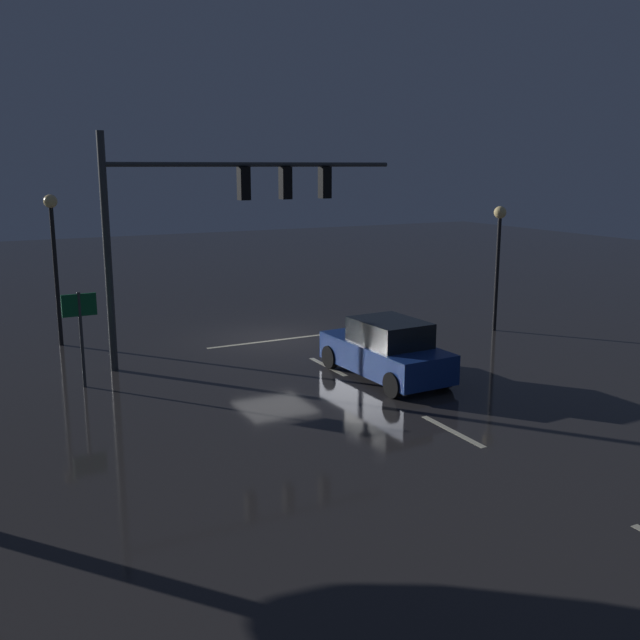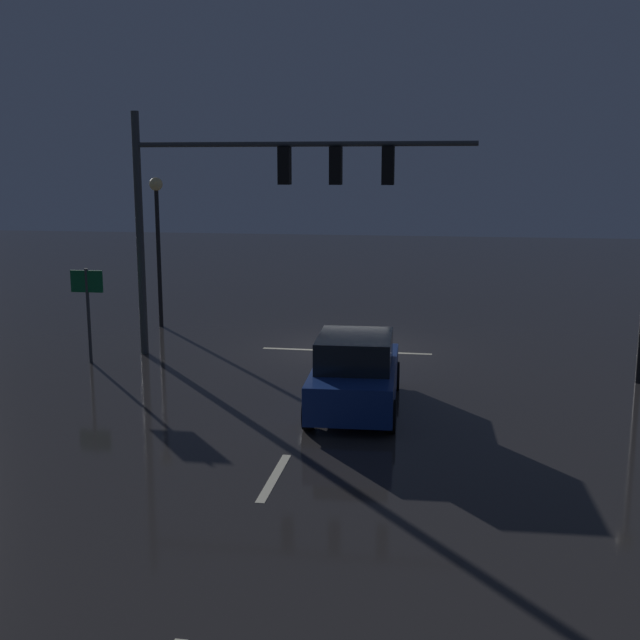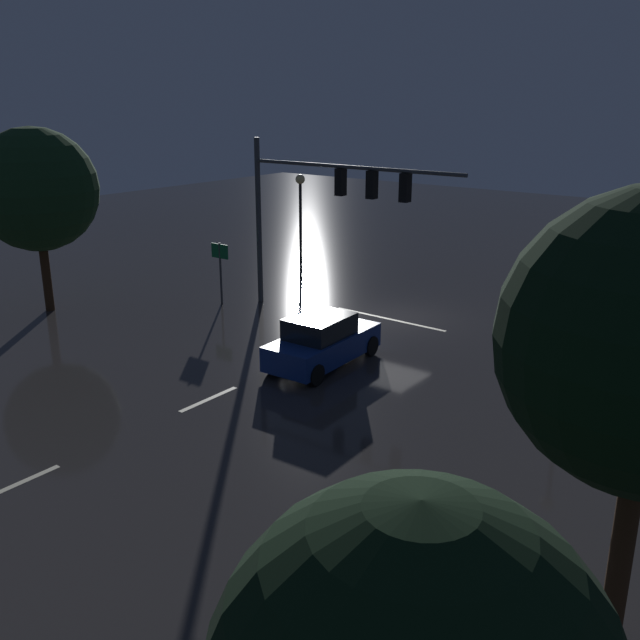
{
  "view_description": "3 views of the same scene",
  "coord_description": "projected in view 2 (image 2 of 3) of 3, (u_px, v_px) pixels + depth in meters",
  "views": [
    {
      "loc": [
        9.73,
        22.26,
        5.88
      ],
      "look_at": [
        -0.14,
        3.22,
        1.27
      ],
      "focal_mm": 40.33,
      "sensor_mm": 36.0,
      "label": 1
    },
    {
      "loc": [
        -2.89,
        22.77,
        5.32
      ],
      "look_at": [
        0.18,
        3.95,
        1.64
      ],
      "focal_mm": 44.57,
      "sensor_mm": 36.0,
      "label": 2
    },
    {
      "loc": [
        -14.05,
        22.9,
        8.39
      ],
      "look_at": [
        -0.66,
        5.56,
        1.43
      ],
      "focal_mm": 39.58,
      "sensor_mm": 36.0,
      "label": 3
    }
  ],
  "objects": [
    {
      "name": "route_sign",
      "position": [
        87.0,
        295.0,
        21.61
      ],
      "size": [
        0.9,
        0.09,
        2.62
      ],
      "color": "#383A3D",
      "rests_on": "ground_plane"
    },
    {
      "name": "stop_bar",
      "position": [
        346.0,
        351.0,
        23.3
      ],
      "size": [
        5.0,
        0.16,
        0.01
      ],
      "primitive_type": "cube",
      "color": "beige",
      "rests_on": "ground_plane"
    },
    {
      "name": "lane_dash_far",
      "position": [
        327.0,
        385.0,
        19.65
      ],
      "size": [
        0.16,
        2.2,
        0.01
      ],
      "primitive_type": "cube",
      "rotation": [
        0.0,
        0.0,
        1.57
      ],
      "color": "beige",
      "rests_on": "ground_plane"
    },
    {
      "name": "traffic_signal_assembly",
      "position": [
        257.0,
        187.0,
        21.61
      ],
      "size": [
        9.41,
        0.47,
        6.83
      ],
      "color": "#383A3D",
      "rests_on": "ground_plane"
    },
    {
      "name": "car_approaching",
      "position": [
        355.0,
        374.0,
        17.65
      ],
      "size": [
        2.06,
        4.43,
        1.7
      ],
      "color": "navy",
      "rests_on": "ground_plane"
    },
    {
      "name": "lane_dash_mid",
      "position": [
        274.0,
        477.0,
        13.84
      ],
      "size": [
        0.16,
        2.2,
        0.01
      ],
      "primitive_type": "cube",
      "rotation": [
        0.0,
        0.0,
        1.57
      ],
      "color": "beige",
      "rests_on": "ground_plane"
    },
    {
      "name": "street_lamp_right_kerb",
      "position": [
        157.0,
        223.0,
        26.3
      ],
      "size": [
        0.44,
        0.44,
        4.98
      ],
      "color": "black",
      "rests_on": "ground_plane"
    },
    {
      "name": "ground_plane",
      "position": [
        347.0,
        349.0,
        23.53
      ],
      "size": [
        80.0,
        80.0,
        0.0
      ],
      "primitive_type": "plane",
      "color": "#2D2B2B"
    }
  ]
}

